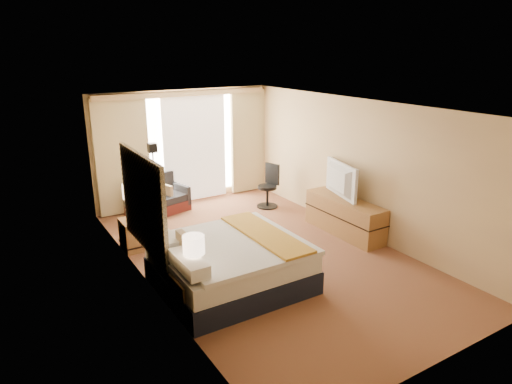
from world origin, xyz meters
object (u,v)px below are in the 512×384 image
loveseat (157,201)px  lamp_right (131,192)px  media_dresser (345,216)px  floor_lamp (154,168)px  desk_chair (269,188)px  nightstand_left (192,295)px  television (336,180)px  lamp_left (194,246)px  bed (230,264)px  nightstand_right (135,234)px

loveseat → lamp_right: bearing=-137.1°
lamp_right → media_dresser: bearing=-22.5°
floor_lamp → desk_chair: (2.60, -0.19, -0.77)m
nightstand_left → floor_lamp: (0.72, 3.35, 0.94)m
desk_chair → television: television is taller
loveseat → television: (2.65, -2.79, 0.77)m
nightstand_left → lamp_left: bearing=-50.4°
nightstand_left → lamp_right: (0.02, 2.57, 0.78)m
nightstand_left → media_dresser: bearing=15.8°
desk_chair → television: (0.33, -1.86, 0.60)m
floor_lamp → lamp_left: 3.47m
media_dresser → bed: size_ratio=0.86×
desk_chair → lamp_right: bearing=173.0°
bed → desk_chair: size_ratio=2.11×
bed → loveseat: 3.69m
media_dresser → lamp_right: (-3.68, 1.52, 0.70)m
bed → lamp_left: lamp_left is taller
nightstand_right → lamp_right: size_ratio=0.84×
loveseat → lamp_right: (-0.98, -1.52, 0.79)m
lamp_left → nightstand_right: bearing=90.9°
television → nightstand_left: bearing=123.9°
television → lamp_right: bearing=85.0°
bed → desk_chair: (2.51, 2.76, 0.07)m
bed → television: size_ratio=1.79×
media_dresser → floor_lamp: size_ratio=1.05×
nightstand_left → bed: bearing=26.3°
lamp_right → nightstand_right: bearing=-106.3°
bed → lamp_right: (-0.79, 2.17, 0.68)m
nightstand_left → nightstand_right: (0.00, 2.50, 0.00)m
television → media_dresser: bearing=-154.5°
nightstand_right → television: (3.65, -1.20, 0.76)m
desk_chair → floor_lamp: bearing=158.7°
lamp_left → loveseat: bearing=76.9°
nightstand_right → nightstand_left: bearing=-90.0°
nightstand_right → lamp_right: lamp_right is taller
media_dresser → desk_chair: size_ratio=1.82×
desk_chair → lamp_right: lamp_right is taller
lamp_right → lamp_left: bearing=-89.6°
nightstand_left → television: size_ratio=0.47×
media_dresser → desk_chair: desk_chair is taller
nightstand_left → lamp_left: (0.04, -0.05, 0.75)m
loveseat → television: 3.92m
bed → desk_chair: 3.73m
desk_chair → television: 1.98m
loveseat → lamp_left: size_ratio=2.32×
bed → floor_lamp: floor_lamp is taller
media_dresser → lamp_left: size_ratio=2.95×
desk_chair → lamp_right: size_ratio=1.52×
nightstand_right → loveseat: size_ratio=0.39×
media_dresser → loveseat: loveseat is taller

